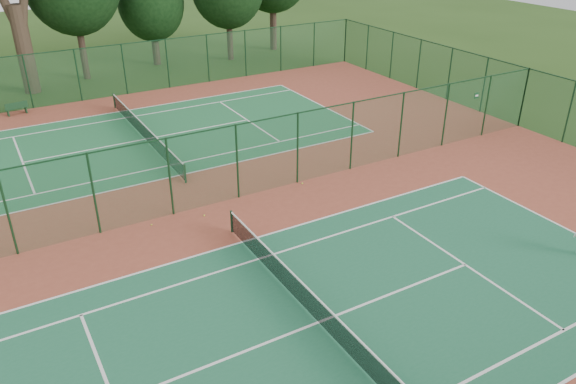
# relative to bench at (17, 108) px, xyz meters

# --- Properties ---
(ground) EXTENTS (120.00, 120.00, 0.00)m
(ground) POSITION_rel_bench_xyz_m (5.66, -17.15, -0.43)
(ground) COLOR #274716
(ground) RESTS_ON ground
(red_pad) EXTENTS (40.00, 36.00, 0.01)m
(red_pad) POSITION_rel_bench_xyz_m (5.66, -17.15, -0.43)
(red_pad) COLOR brown
(red_pad) RESTS_ON ground
(court_near) EXTENTS (23.77, 10.97, 0.01)m
(court_near) POSITION_rel_bench_xyz_m (5.66, -26.15, -0.42)
(court_near) COLOR #1F6442
(court_near) RESTS_ON red_pad
(court_far) EXTENTS (23.77, 10.97, 0.01)m
(court_far) POSITION_rel_bench_xyz_m (5.66, -8.15, -0.42)
(court_far) COLOR #226C3C
(court_far) RESTS_ON red_pad
(fence_north) EXTENTS (40.00, 0.09, 3.50)m
(fence_north) POSITION_rel_bench_xyz_m (5.66, 0.85, 1.33)
(fence_north) COLOR #1B5330
(fence_north) RESTS_ON ground
(fence_east) EXTENTS (0.09, 36.00, 3.50)m
(fence_east) POSITION_rel_bench_xyz_m (25.66, -17.15, 1.33)
(fence_east) COLOR #1A4E34
(fence_east) RESTS_ON ground
(fence_divider) EXTENTS (40.00, 0.09, 3.50)m
(fence_divider) POSITION_rel_bench_xyz_m (5.66, -17.15, 1.33)
(fence_divider) COLOR #1A502D
(fence_divider) RESTS_ON ground
(tennis_net_near) EXTENTS (0.10, 12.90, 0.97)m
(tennis_net_near) POSITION_rel_bench_xyz_m (5.66, -26.15, 0.11)
(tennis_net_near) COLOR #14371F
(tennis_net_near) RESTS_ON ground
(tennis_net_far) EXTENTS (0.10, 12.90, 0.97)m
(tennis_net_far) POSITION_rel_bench_xyz_m (5.66, -8.15, 0.11)
(tennis_net_far) COLOR #153B21
(tennis_net_far) RESTS_ON ground
(bench) EXTENTS (1.37, 0.58, 0.82)m
(bench) POSITION_rel_bench_xyz_m (0.00, 0.00, 0.00)
(bench) COLOR #13391D
(bench) RESTS_ON red_pad
(stray_ball_a) EXTENTS (0.07, 0.07, 0.07)m
(stray_ball_a) POSITION_rel_bench_xyz_m (5.17, -18.00, -0.39)
(stray_ball_a) COLOR #C2DF33
(stray_ball_a) RESTS_ON red_pad
(stray_ball_b) EXTENTS (0.08, 0.08, 0.08)m
(stray_ball_b) POSITION_rel_bench_xyz_m (10.37, -17.44, -0.39)
(stray_ball_b) COLOR #CAED37
(stray_ball_b) RESTS_ON red_pad
(stray_ball_c) EXTENTS (0.07, 0.07, 0.07)m
(stray_ball_c) POSITION_rel_bench_xyz_m (2.99, -17.64, -0.39)
(stray_ball_c) COLOR gold
(stray_ball_c) RESTS_ON red_pad
(evergreen_row) EXTENTS (39.00, 5.00, 12.00)m
(evergreen_row) POSITION_rel_bench_xyz_m (6.16, 7.10, -0.43)
(evergreen_row) COLOR black
(evergreen_row) RESTS_ON ground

